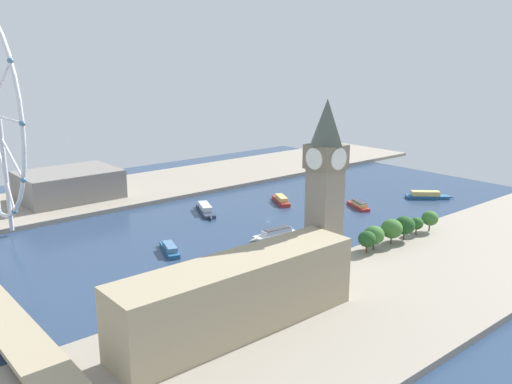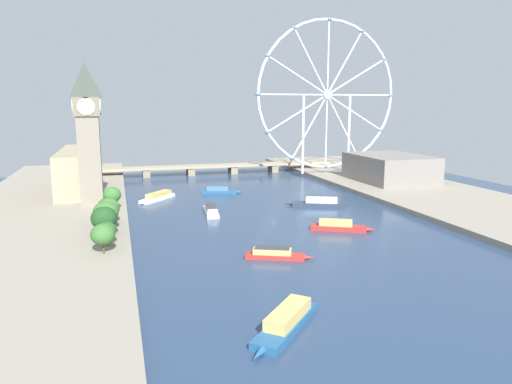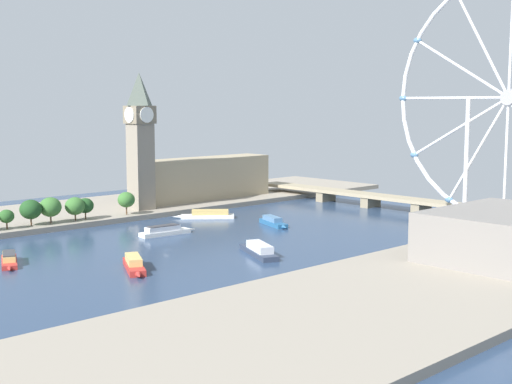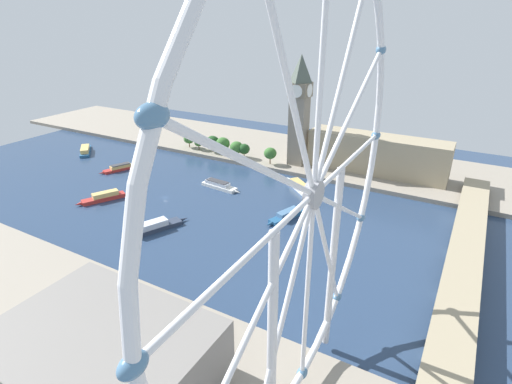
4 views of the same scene
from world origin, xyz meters
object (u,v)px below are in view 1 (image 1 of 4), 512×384
parliament_block (238,295)px  tour_boat_6 (358,205)px  riverside_hall (69,185)px  tour_boat_2 (236,267)px  clock_tower (325,189)px  tour_boat_3 (169,249)px  tour_boat_4 (275,233)px  tour_boat_1 (281,200)px  tour_boat_0 (206,209)px  tour_boat_5 (427,195)px

parliament_block → tour_boat_6: 193.57m
riverside_hall → parliament_block: bearing=173.4°
parliament_block → tour_boat_2: bearing=-37.1°
clock_tower → tour_boat_3: clock_tower is taller
tour_boat_3 → tour_boat_6: (-8.32, -145.77, -0.02)m
parliament_block → tour_boat_4: size_ratio=3.11×
tour_boat_4 → parliament_block: bearing=46.5°
riverside_hall → tour_boat_2: 177.81m
clock_tower → riverside_hall: bearing=8.2°
tour_boat_2 → tour_boat_6: tour_boat_2 is taller
riverside_hall → tour_boat_3: (-133.72, -0.76, -11.01)m
tour_boat_1 → tour_boat_2: 129.38m
tour_boat_0 → tour_boat_3: bearing=-26.0°
clock_tower → tour_boat_5: bearing=-71.7°
riverside_hall → tour_boat_0: (-84.45, -58.61, -10.77)m
tour_boat_1 → tour_boat_3: (-35.42, 113.45, -0.20)m
tour_boat_5 → riverside_hall: bearing=-175.4°
tour_boat_0 → tour_boat_6: size_ratio=1.35×
tour_boat_1 → tour_boat_4: size_ratio=0.94×
tour_boat_2 → tour_boat_6: (35.06, -134.95, -0.15)m
clock_tower → tour_boat_6: (73.96, -115.54, -43.31)m
parliament_block → tour_boat_5: parliament_block is taller
tour_boat_5 → tour_boat_6: size_ratio=1.11×
tour_boat_0 → tour_boat_2: tour_boat_0 is taller
clock_tower → parliament_block: 65.24m
parliament_block → riverside_hall: size_ratio=1.51×
tour_boat_0 → tour_boat_3: size_ratio=1.28×
riverside_hall → tour_boat_6: (-142.04, -146.52, -11.03)m
riverside_hall → tour_boat_3: bearing=-179.7°
tour_boat_3 → clock_tower: bearing=-141.0°
riverside_hall → tour_boat_4: (-151.46, -60.49, -10.88)m
tour_boat_2 → riverside_hall: bearing=133.4°
clock_tower → tour_boat_5: size_ratio=2.74×
riverside_hall → tour_boat_5: size_ratio=2.21×
clock_tower → tour_boat_2: 61.26m
tour_boat_5 → clock_tower: bearing=-119.4°
clock_tower → tour_boat_4: 83.06m
tour_boat_1 → tour_boat_4: bearing=161.3°
clock_tower → tour_boat_2: clock_tower is taller
tour_boat_6 → clock_tower: bearing=146.0°
tour_boat_1 → tour_boat_4: 75.56m
tour_boat_1 → tour_boat_0: bearing=102.6°
tour_boat_3 → tour_boat_4: bearing=-87.8°
parliament_block → tour_boat_4: (76.06, -87.02, -14.59)m
tour_boat_2 → tour_boat_3: tour_boat_2 is taller
clock_tower → tour_boat_1: clock_tower is taller
parliament_block → tour_boat_4: bearing=-48.8°
tour_boat_2 → parliament_block: bearing=-87.4°
riverside_hall → tour_boat_6: 204.37m
clock_tower → riverside_hall: 220.59m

